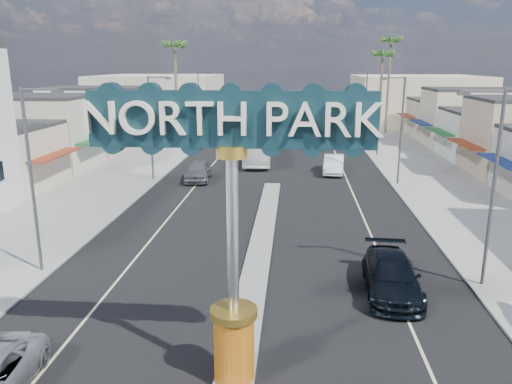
% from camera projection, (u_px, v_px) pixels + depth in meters
% --- Properties ---
extents(ground, '(160.00, 160.00, 0.00)m').
position_uv_depth(ground, '(273.00, 182.00, 43.27)').
color(ground, gray).
rests_on(ground, ground).
extents(road, '(20.00, 120.00, 0.01)m').
position_uv_depth(road, '(273.00, 182.00, 43.27)').
color(road, black).
rests_on(road, ground).
extents(median_island, '(1.30, 30.00, 0.16)m').
position_uv_depth(median_island, '(260.00, 247.00, 27.81)').
color(median_island, gray).
rests_on(median_island, ground).
extents(sidewalk_left, '(8.00, 120.00, 0.12)m').
position_uv_depth(sidewalk_left, '(116.00, 179.00, 44.31)').
color(sidewalk_left, gray).
rests_on(sidewalk_left, ground).
extents(sidewalk_right, '(8.00, 120.00, 0.12)m').
position_uv_depth(sidewalk_right, '(438.00, 185.00, 42.20)').
color(sidewalk_right, gray).
rests_on(sidewalk_right, ground).
extents(storefront_row_left, '(12.00, 42.00, 6.00)m').
position_uv_depth(storefront_row_left, '(68.00, 127.00, 56.87)').
color(storefront_row_left, beige).
rests_on(storefront_row_left, ground).
extents(storefront_row_right, '(12.00, 42.00, 6.00)m').
position_uv_depth(storefront_row_right, '(503.00, 131.00, 53.25)').
color(storefront_row_right, '#B7B29E').
rests_on(storefront_row_right, ground).
extents(backdrop_far_left, '(20.00, 20.00, 8.00)m').
position_uv_depth(backdrop_far_left, '(159.00, 99.00, 87.35)').
color(backdrop_far_left, '#B7B29E').
rests_on(backdrop_far_left, ground).
extents(backdrop_far_right, '(20.00, 20.00, 8.00)m').
position_uv_depth(backdrop_far_right, '(416.00, 100.00, 84.03)').
color(backdrop_far_right, beige).
rests_on(backdrop_far_right, ground).
extents(gateway_sign, '(8.20, 1.50, 9.15)m').
position_uv_depth(gateway_sign, '(232.00, 207.00, 14.74)').
color(gateway_sign, '#BD430E').
rests_on(gateway_sign, median_island).
extents(traffic_signal_left, '(5.09, 0.45, 6.00)m').
position_uv_depth(traffic_signal_left, '(198.00, 116.00, 56.39)').
color(traffic_signal_left, '#47474C').
rests_on(traffic_signal_left, ground).
extents(traffic_signal_right, '(5.09, 0.45, 6.00)m').
position_uv_depth(traffic_signal_right, '(362.00, 117.00, 55.01)').
color(traffic_signal_right, '#47474C').
rests_on(traffic_signal_right, ground).
extents(streetlight_l_near, '(2.03, 0.22, 9.00)m').
position_uv_depth(streetlight_l_near, '(34.00, 172.00, 23.48)').
color(streetlight_l_near, '#47474C').
rests_on(streetlight_l_near, ground).
extents(streetlight_l_mid, '(2.03, 0.22, 9.00)m').
position_uv_depth(streetlight_l_mid, '(152.00, 123.00, 42.78)').
color(streetlight_l_mid, '#47474C').
rests_on(streetlight_l_mid, ground).
extents(streetlight_l_far, '(2.03, 0.22, 9.00)m').
position_uv_depth(streetlight_l_far, '(200.00, 103.00, 64.01)').
color(streetlight_l_far, '#47474C').
rests_on(streetlight_l_far, ground).
extents(streetlight_r_near, '(2.03, 0.22, 9.00)m').
position_uv_depth(streetlight_r_near, '(491.00, 180.00, 21.91)').
color(streetlight_r_near, '#47474C').
rests_on(streetlight_r_near, ground).
extents(streetlight_r_mid, '(2.03, 0.22, 9.00)m').
position_uv_depth(streetlight_r_mid, '(400.00, 125.00, 41.21)').
color(streetlight_r_mid, '#47474C').
rests_on(streetlight_r_mid, ground).
extents(streetlight_r_far, '(2.03, 0.22, 9.00)m').
position_uv_depth(streetlight_r_far, '(364.00, 104.00, 62.44)').
color(streetlight_r_far, '#47474C').
rests_on(streetlight_r_far, ground).
extents(palm_left_far, '(2.60, 2.60, 13.10)m').
position_uv_depth(palm_left_far, '(175.00, 51.00, 60.66)').
color(palm_left_far, brown).
rests_on(palm_left_far, ground).
extents(palm_right_mid, '(2.60, 2.60, 12.10)m').
position_uv_depth(palm_right_mid, '(383.00, 59.00, 64.72)').
color(palm_right_mid, brown).
rests_on(palm_right_mid, ground).
extents(palm_right_far, '(2.60, 2.60, 14.10)m').
position_uv_depth(palm_right_far, '(391.00, 46.00, 69.91)').
color(palm_right_far, brown).
rests_on(palm_right_far, ground).
extents(suv_right, '(2.58, 5.79, 1.65)m').
position_uv_depth(suv_right, '(392.00, 275.00, 22.33)').
color(suv_right, black).
rests_on(suv_right, ground).
extents(car_parked_left, '(2.30, 5.16, 1.72)m').
position_uv_depth(car_parked_left, '(198.00, 171.00, 43.84)').
color(car_parked_left, slate).
rests_on(car_parked_left, ground).
extents(car_parked_right, '(2.29, 5.33, 1.71)m').
position_uv_depth(car_parked_right, '(334.00, 164.00, 46.73)').
color(car_parked_right, silver).
rests_on(car_parked_right, ground).
extents(city_bus, '(3.39, 11.46, 3.15)m').
position_uv_depth(city_bus, '(257.00, 146.00, 52.27)').
color(city_bus, white).
rests_on(city_bus, ground).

